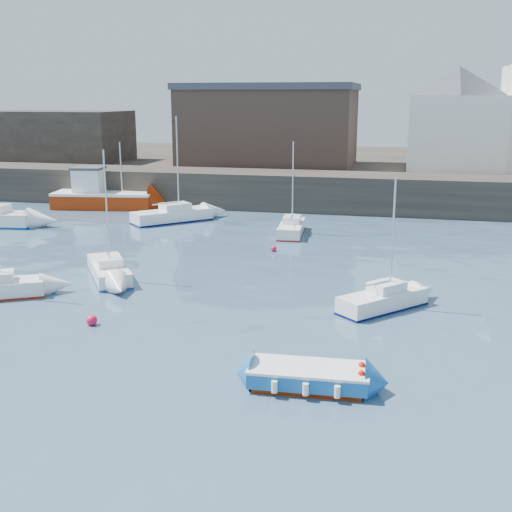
% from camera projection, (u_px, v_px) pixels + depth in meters
% --- Properties ---
extents(water, '(220.00, 220.00, 0.00)m').
position_uv_depth(water, '(172.00, 387.00, 20.86)').
color(water, '#2D4760').
rests_on(water, ground).
extents(quay_wall, '(90.00, 5.00, 3.00)m').
position_uv_depth(quay_wall, '(319.00, 191.00, 53.56)').
color(quay_wall, '#28231E').
rests_on(quay_wall, ground).
extents(land_strip, '(90.00, 32.00, 2.80)m').
position_uv_depth(land_strip, '(341.00, 169.00, 70.59)').
color(land_strip, '#28231E').
rests_on(land_strip, ground).
extents(bldg_east_d, '(11.14, 11.14, 8.95)m').
position_uv_depth(bldg_east_d, '(456.00, 118.00, 55.84)').
color(bldg_east_d, white).
rests_on(bldg_east_d, land_strip).
extents(warehouse, '(16.40, 10.40, 7.60)m').
position_uv_depth(warehouse, '(269.00, 124.00, 61.21)').
color(warehouse, '#3D2D26').
rests_on(warehouse, land_strip).
extents(bldg_west, '(14.00, 8.00, 5.00)m').
position_uv_depth(bldg_west, '(57.00, 136.00, 65.47)').
color(bldg_west, '#353028').
rests_on(bldg_west, land_strip).
extents(blue_dinghy, '(3.96, 2.13, 0.74)m').
position_uv_depth(blue_dinghy, '(309.00, 376.00, 20.72)').
color(blue_dinghy, '#912405').
rests_on(blue_dinghy, ground).
extents(fishing_boat, '(8.76, 4.35, 5.56)m').
position_uv_depth(fishing_boat, '(101.00, 195.00, 54.34)').
color(fishing_boat, '#912405').
rests_on(fishing_boat, ground).
extents(sailboat_b, '(4.25, 5.22, 6.66)m').
position_uv_depth(sailboat_b, '(109.00, 270.00, 33.37)').
color(sailboat_b, white).
rests_on(sailboat_b, ground).
extents(sailboat_c, '(4.01, 4.25, 5.83)m').
position_uv_depth(sailboat_c, '(383.00, 300.00, 28.41)').
color(sailboat_c, white).
rests_on(sailboat_c, ground).
extents(sailboat_f, '(1.93, 4.95, 6.29)m').
position_uv_depth(sailboat_f, '(292.00, 228.00, 43.94)').
color(sailboat_f, white).
rests_on(sailboat_f, ground).
extents(sailboat_h, '(5.60, 5.70, 7.79)m').
position_uv_depth(sailboat_h, '(172.00, 215.00, 48.34)').
color(sailboat_h, white).
rests_on(sailboat_h, ground).
extents(buoy_near, '(0.46, 0.46, 0.46)m').
position_uv_depth(buoy_near, '(92.00, 325.00, 26.55)').
color(buoy_near, '#EF1544').
rests_on(buoy_near, ground).
extents(buoy_mid, '(0.40, 0.40, 0.40)m').
position_uv_depth(buoy_mid, '(382.00, 310.00, 28.35)').
color(buoy_mid, '#EF1544').
rests_on(buoy_mid, ground).
extents(buoy_far, '(0.37, 0.37, 0.37)m').
position_uv_depth(buoy_far, '(274.00, 251.00, 39.22)').
color(buoy_far, '#EF1544').
rests_on(buoy_far, ground).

